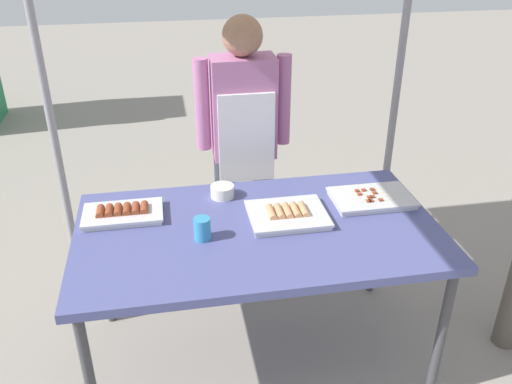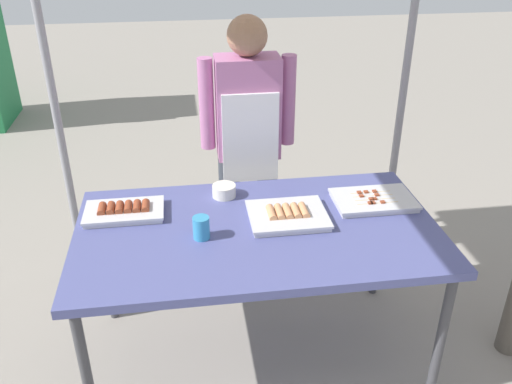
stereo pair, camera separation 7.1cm
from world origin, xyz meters
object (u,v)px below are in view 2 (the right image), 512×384
object	(u,v)px
stall_table	(258,237)
drink_cup_near_edge	(201,228)
condiment_bowl	(224,191)
tray_pork_links	(124,211)
tray_meat_skewers	(373,200)
tray_grilled_sausages	(288,215)
vendor_woman	(248,133)

from	to	relation	value
stall_table	drink_cup_near_edge	distance (m)	0.27
condiment_bowl	drink_cup_near_edge	xyz separation A→B (m)	(-0.13, -0.36, 0.02)
stall_table	tray_pork_links	size ratio (longest dim) A/B	4.47
tray_meat_skewers	condiment_bowl	xyz separation A→B (m)	(-0.70, 0.17, 0.01)
stall_table	tray_grilled_sausages	distance (m)	0.17
stall_table	condiment_bowl	xyz separation A→B (m)	(-0.12, 0.31, 0.08)
drink_cup_near_edge	stall_table	bearing A→B (deg)	11.29
tray_pork_links	tray_grilled_sausages	bearing A→B (deg)	-10.91
condiment_bowl	tray_grilled_sausages	bearing A→B (deg)	-44.24
tray_pork_links	vendor_woman	size ratio (longest dim) A/B	0.23
tray_grilled_sausages	tray_meat_skewers	xyz separation A→B (m)	(0.43, 0.08, -0.00)
vendor_woman	condiment_bowl	bearing A→B (deg)	67.91
tray_grilled_sausages	vendor_woman	world-z (taller)	vendor_woman
condiment_bowl	tray_pork_links	bearing A→B (deg)	-166.14
tray_meat_skewers	tray_pork_links	world-z (taller)	tray_pork_links
tray_grilled_sausages	tray_meat_skewers	bearing A→B (deg)	10.83
tray_grilled_sausages	tray_meat_skewers	distance (m)	0.44
stall_table	tray_pork_links	distance (m)	0.62
tray_pork_links	condiment_bowl	size ratio (longest dim) A/B	3.12
vendor_woman	tray_pork_links	bearing A→B (deg)	40.29
condiment_bowl	vendor_woman	bearing A→B (deg)	67.91
drink_cup_near_edge	tray_meat_skewers	bearing A→B (deg)	12.50
condiment_bowl	drink_cup_near_edge	distance (m)	0.38
stall_table	vendor_woman	distance (m)	0.77
tray_pork_links	drink_cup_near_edge	bearing A→B (deg)	-35.40
tray_grilled_sausages	drink_cup_near_edge	xyz separation A→B (m)	(-0.39, -0.10, 0.03)
tray_meat_skewers	drink_cup_near_edge	distance (m)	0.85
stall_table	tray_grilled_sausages	world-z (taller)	tray_grilled_sausages
stall_table	tray_meat_skewers	size ratio (longest dim) A/B	4.20
drink_cup_near_edge	vendor_woman	size ratio (longest dim) A/B	0.07
stall_table	condiment_bowl	distance (m)	0.34
drink_cup_near_edge	condiment_bowl	bearing A→B (deg)	70.13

